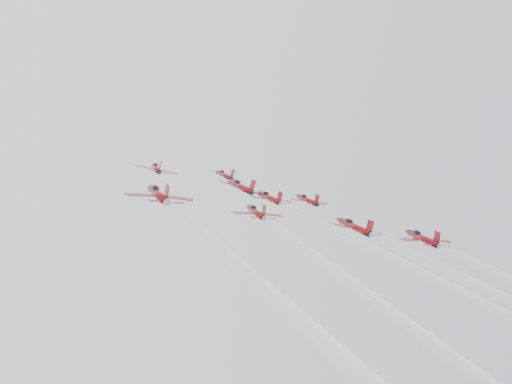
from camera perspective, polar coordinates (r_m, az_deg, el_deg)
name	(u,v)px	position (r m, az deg, el deg)	size (l,w,h in m)	color
jet_lead	(224,175)	(159.95, -2.57, 1.38)	(8.95, 11.09, 8.21)	#AC101B
jet_row2_left	(156,168)	(141.98, -8.00, 1.91)	(8.88, 11.02, 8.15)	#B0101F
jet_row2_center	(240,186)	(143.85, -1.26, 0.46)	(10.33, 12.81, 9.48)	maroon
jet_row2_right	(307,200)	(149.21, 4.11, -0.61)	(8.47, 10.50, 7.77)	maroon
jet_center	(376,256)	(98.32, 9.54, -5.09)	(8.80, 78.50, 56.77)	#9E100F
jet_rear_farleft	(277,307)	(59.30, 1.68, -9.20)	(10.52, 93.84, 67.86)	maroon
jet_rear_left	(380,292)	(75.94, 9.91, -7.89)	(8.37, 74.62, 53.96)	maroon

